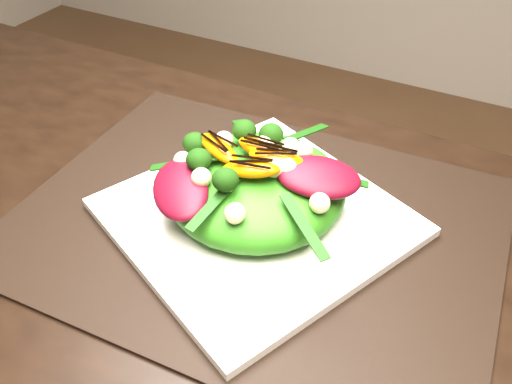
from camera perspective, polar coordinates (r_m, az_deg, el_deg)
The scene contains 9 objects.
placemat at distance 0.63m, azimuth 0.00°, elevation -3.17°, with size 0.54×0.41×0.00m, color black.
plate_base at distance 0.62m, azimuth 0.00°, elevation -2.65°, with size 0.29×0.29×0.01m, color white.
salad_bowl at distance 0.61m, azimuth 0.00°, elevation -1.68°, with size 0.23×0.23×0.02m, color white.
lettuce_mound at distance 0.59m, azimuth 0.00°, elevation 0.47°, with size 0.20×0.20×0.07m, color #327B17.
radicchio_leaf at distance 0.56m, azimuth 6.61°, elevation 1.59°, with size 0.09×0.06×0.02m, color #4A0814.
orange_segment at distance 0.58m, azimuth -1.07°, elevation 4.58°, with size 0.06×0.02×0.02m, color #E66303.
broccoli_floret at distance 0.62m, azimuth -2.45°, elevation 7.19°, with size 0.04×0.04×0.04m, color black.
macadamia_nut at distance 0.53m, azimuth -0.11°, elevation 0.95°, with size 0.02×0.02×0.02m, color beige.
balsamic_drizzle at distance 0.58m, azimuth -1.08°, elevation 5.28°, with size 0.04×0.00×0.00m, color black.
Camera 1 is at (0.46, -0.23, 1.18)m, focal length 38.00 mm.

